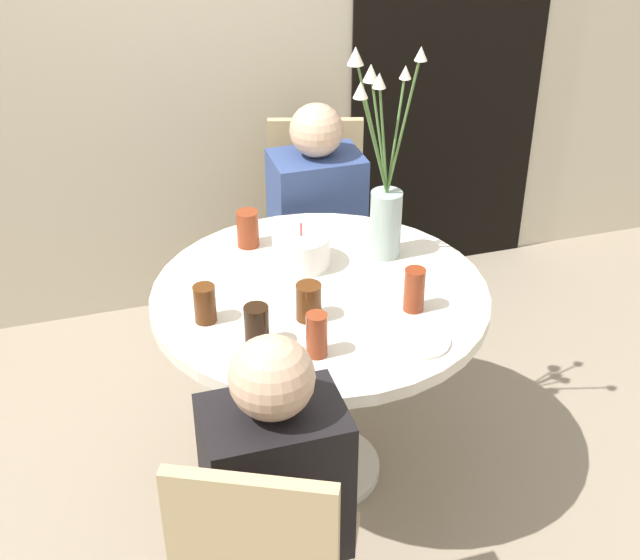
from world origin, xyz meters
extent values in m
plane|color=gray|center=(0.00, 0.00, 0.00)|extent=(16.00, 16.00, 0.00)
cube|color=beige|center=(0.00, 1.26, 1.30)|extent=(8.00, 0.05, 2.60)
cube|color=black|center=(0.97, 1.23, 1.02)|extent=(0.90, 0.01, 2.05)
cylinder|color=silver|center=(0.00, 0.00, 0.73)|extent=(1.05, 1.05, 0.04)
cylinder|color=silver|center=(0.00, 0.00, 0.37)|extent=(0.14, 0.14, 0.68)
cylinder|color=silver|center=(0.00, 0.00, 0.01)|extent=(0.42, 0.42, 0.03)
cube|color=tan|center=(0.22, 0.79, 0.44)|extent=(0.49, 0.49, 0.04)
cube|color=tan|center=(0.27, 0.96, 0.69)|extent=(0.38, 0.14, 0.46)
cylinder|color=tan|center=(0.01, 0.67, 0.21)|extent=(0.03, 0.03, 0.42)
cylinder|color=tan|center=(0.34, 0.58, 0.21)|extent=(0.03, 0.03, 0.42)
cylinder|color=tan|center=(0.11, 1.00, 0.21)|extent=(0.03, 0.03, 0.42)
cylinder|color=tan|center=(0.43, 0.90, 0.21)|extent=(0.03, 0.03, 0.42)
cube|color=tan|center=(-0.43, -0.90, 0.69)|extent=(0.36, 0.20, 0.46)
cylinder|color=white|center=(-0.01, 0.17, 0.80)|extent=(0.19, 0.19, 0.11)
cylinder|color=#E54C4C|center=(-0.01, 0.17, 0.88)|extent=(0.01, 0.01, 0.04)
cylinder|color=#9EB2AD|center=(0.27, 0.16, 0.86)|extent=(0.10, 0.10, 0.23)
cylinder|color=#4C7538|center=(0.21, 0.13, 1.16)|extent=(0.12, 0.06, 0.37)
cone|color=silver|center=(0.15, 0.10, 1.34)|extent=(0.04, 0.04, 0.05)
cylinder|color=#4C7538|center=(0.22, 0.17, 1.20)|extent=(0.12, 0.03, 0.45)
cone|color=silver|center=(0.16, 0.18, 1.42)|extent=(0.05, 0.05, 0.05)
cylinder|color=#4C7538|center=(0.29, 0.10, 1.21)|extent=(0.05, 0.12, 0.48)
cone|color=silver|center=(0.31, 0.04, 1.45)|extent=(0.04, 0.04, 0.04)
cylinder|color=#4C7538|center=(0.25, 0.19, 1.16)|extent=(0.05, 0.08, 0.38)
cone|color=silver|center=(0.23, 0.23, 1.35)|extent=(0.05, 0.05, 0.05)
cylinder|color=#4C7538|center=(0.25, 0.15, 1.16)|extent=(0.05, 0.02, 0.38)
cone|color=silver|center=(0.23, 0.15, 1.35)|extent=(0.04, 0.04, 0.05)
cylinder|color=#4C7538|center=(0.31, 0.19, 1.16)|extent=(0.08, 0.08, 0.37)
cone|color=silver|center=(0.34, 0.23, 1.34)|extent=(0.04, 0.04, 0.04)
cylinder|color=silver|center=(0.19, -0.34, 0.75)|extent=(0.18, 0.18, 0.01)
cylinder|color=#51280F|center=(-0.07, -0.13, 0.80)|extent=(0.08, 0.08, 0.11)
cylinder|color=maroon|center=(-0.10, -0.31, 0.81)|extent=(0.06, 0.06, 0.13)
cylinder|color=black|center=(-0.25, -0.22, 0.81)|extent=(0.07, 0.07, 0.13)
cylinder|color=#51280F|center=(-0.37, -0.06, 0.81)|extent=(0.07, 0.07, 0.12)
cylinder|color=maroon|center=(-0.15, 0.35, 0.81)|extent=(0.07, 0.07, 0.13)
cylinder|color=maroon|center=(0.24, -0.18, 0.82)|extent=(0.06, 0.06, 0.14)
cube|color=#383333|center=(0.20, 0.71, 0.23)|extent=(0.31, 0.24, 0.46)
cube|color=#33477F|center=(0.20, 0.71, 0.67)|extent=(0.34, 0.24, 0.42)
sphere|color=#D1A889|center=(0.20, 0.71, 0.98)|extent=(0.20, 0.20, 0.20)
cube|color=black|center=(-0.32, -0.67, 0.67)|extent=(0.34, 0.24, 0.42)
sphere|color=#D1A889|center=(-0.32, -0.67, 0.98)|extent=(0.20, 0.20, 0.20)
camera|label=1|loc=(-0.68, -2.23, 2.22)|focal=50.00mm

